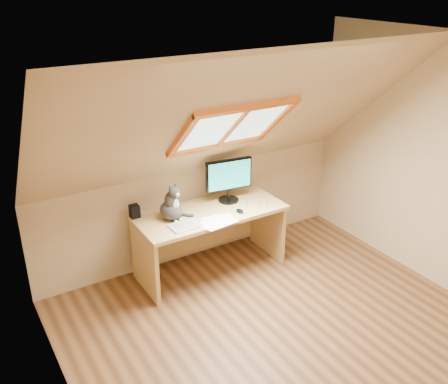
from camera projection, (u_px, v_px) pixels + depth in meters
ground at (297, 345)px, 4.15m from camera, size 3.50×3.50×0.00m
room_shell at (318, 193)px, 3.49m from camera, size 3.52×3.52×2.41m
desk at (207, 227)px, 5.06m from camera, size 1.49×0.65×0.68m
monitor at (229, 178)px, 5.02m from camera, size 0.49×0.21×0.45m
cat at (172, 206)px, 4.71m from camera, size 0.26×0.29×0.38m
desk_speaker at (135, 211)px, 4.77m from camera, size 0.09×0.09×0.13m
graphics_tablet at (185, 226)px, 4.62m from camera, size 0.29×0.21×0.01m
mouse at (240, 211)px, 4.88m from camera, size 0.06×0.10×0.03m
papers at (213, 224)px, 4.67m from camera, size 0.35×0.30×0.01m
cables at (250, 206)px, 5.02m from camera, size 0.51×0.26×0.01m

